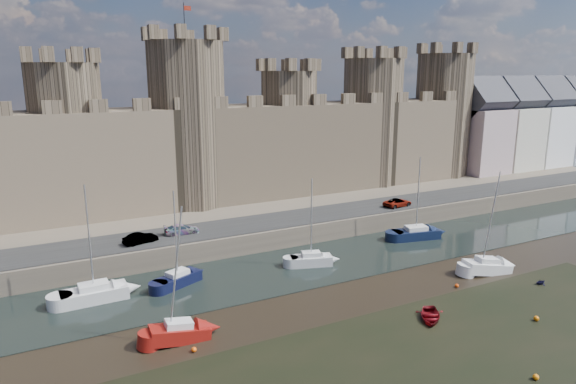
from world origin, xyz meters
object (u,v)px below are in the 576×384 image
object	(u,v)px
sailboat_0	(94,293)
sailboat_2	(311,259)
car_3	(398,203)
sailboat_4	(179,332)
sailboat_3	(416,233)
sailboat_1	(178,278)
sailboat_5	(487,266)
car_2	(182,229)
car_1	(140,238)

from	to	relation	value
sailboat_0	sailboat_2	bearing A→B (deg)	-5.16
car_3	sailboat_4	size ratio (longest dim) A/B	0.39
sailboat_0	sailboat_3	world-z (taller)	sailboat_0
sailboat_1	sailboat_2	xyz separation A→B (m)	(14.86, -1.49, 0.02)
car_3	sailboat_5	xyz separation A→B (m)	(-3.25, -19.31, -2.32)
sailboat_4	sailboat_3	bearing A→B (deg)	20.76
car_3	sailboat_5	size ratio (longest dim) A/B	0.39
car_2	car_3	world-z (taller)	car_3
sailboat_3	sailboat_5	distance (m)	12.58
car_3	sailboat_3	distance (m)	7.51
car_1	car_2	xyz separation A→B (m)	(5.09, 1.28, -0.04)
sailboat_0	sailboat_3	xyz separation A→B (m)	(39.87, 0.50, -0.04)
car_3	sailboat_0	world-z (taller)	sailboat_0
sailboat_4	car_3	bearing A→B (deg)	28.70
car_1	sailboat_1	bearing A→B (deg)	-179.69
sailboat_0	sailboat_5	xyz separation A→B (m)	(38.94, -12.04, -0.07)
sailboat_1	sailboat_3	bearing A→B (deg)	-23.86
sailboat_0	sailboat_2	distance (m)	23.00
sailboat_1	sailboat_2	world-z (taller)	sailboat_2
car_3	sailboat_5	bearing A→B (deg)	163.15
sailboat_2	car_3	bearing A→B (deg)	42.43
car_3	sailboat_4	distance (m)	41.30
car_3	sailboat_1	size ratio (longest dim) A/B	0.44
car_1	sailboat_0	world-z (taller)	sailboat_0
car_2	sailboat_1	xyz separation A→B (m)	(-3.04, -8.97, -2.31)
sailboat_4	car_2	bearing A→B (deg)	75.91
sailboat_0	sailboat_1	bearing A→B (deg)	-1.30
car_1	sailboat_2	world-z (taller)	sailboat_2
sailboat_0	sailboat_4	world-z (taller)	sailboat_0
car_2	car_3	distance (m)	31.11
sailboat_0	sailboat_4	size ratio (longest dim) A/B	1.00
car_2	car_3	xyz separation A→B (m)	(31.06, -1.73, 0.02)
sailboat_1	sailboat_4	world-z (taller)	sailboat_4
car_1	sailboat_4	world-z (taller)	sailboat_4
car_2	sailboat_2	bearing A→B (deg)	-127.95
car_1	sailboat_2	size ratio (longest dim) A/B	0.38
car_3	sailboat_1	world-z (taller)	sailboat_1
car_2	car_3	size ratio (longest dim) A/B	0.93
car_3	sailboat_2	bearing A→B (deg)	107.12
sailboat_0	sailboat_5	world-z (taller)	sailboat_0
sailboat_1	sailboat_3	xyz separation A→B (m)	(31.77, 0.47, 0.03)
sailboat_0	sailboat_5	size ratio (longest dim) A/B	1.01
sailboat_0	car_1	bearing A→B (deg)	50.36
sailboat_3	sailboat_4	distance (m)	36.51
sailboat_4	sailboat_5	distance (m)	33.76
car_1	sailboat_4	size ratio (longest dim) A/B	0.34
car_1	sailboat_5	size ratio (longest dim) A/B	0.34
sailboat_1	car_1	bearing A→B (deg)	80.20
sailboat_2	sailboat_5	distance (m)	19.17
sailboat_2	sailboat_3	world-z (taller)	sailboat_3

